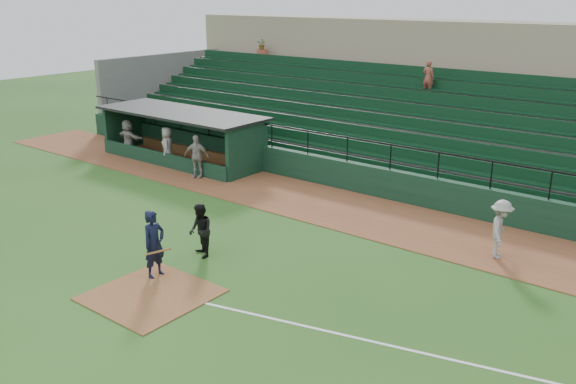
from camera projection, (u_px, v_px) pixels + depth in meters
The scene contains 12 objects.
ground at pixel (179, 282), 17.29m from camera, with size 90.00×90.00×0.00m, color #2A561B.
warning_track at pixel (337, 207), 23.26m from camera, with size 40.00×4.00×0.03m, color brown.
home_plate_dirt at pixel (151, 295), 16.53m from camera, with size 3.00×3.00×0.03m, color brown.
foul_line at pixel (467, 363), 13.48m from camera, with size 18.00×0.09×0.01m, color white.
stadium_structure at pixel (438, 115), 28.88m from camera, with size 38.00×13.08×6.40m.
dugout at pixel (188, 132), 29.75m from camera, with size 8.90×3.20×2.42m.
batter_at_plate at pixel (154, 244), 17.32m from camera, with size 1.05×0.75×2.01m.
umpire at pixel (201, 231), 18.71m from camera, with size 0.83×0.64×1.70m, color black.
runner at pixel (500, 229), 18.57m from camera, with size 1.19×0.68×1.84m, color #A09B96.
dugout_player_a at pixel (196, 156), 26.72m from camera, with size 1.12×0.47×1.91m, color #9D9893.
dugout_player_b at pixel (168, 146), 28.67m from camera, with size 0.89×0.58×1.82m, color #A8A39D.
dugout_player_c at pixel (128, 138), 30.14m from camera, with size 1.74×0.55×1.88m, color gray.
Camera 1 is at (12.09, -10.40, 7.78)m, focal length 38.15 mm.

